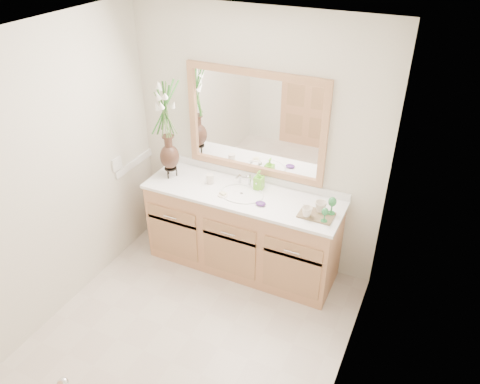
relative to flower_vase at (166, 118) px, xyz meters
The scene contains 22 objects.
floor 1.90m from the flower_vase, 53.29° to the right, with size 2.60×2.60×0.00m, color beige.
ceiling 1.59m from the flower_vase, 53.29° to the right, with size 2.40×2.60×0.02m, color white.
wall_back 0.84m from the flower_vase, 21.38° to the left, with size 2.40×0.02×2.40m, color beige.
wall_front 2.44m from the flower_vase, 71.98° to the right, with size 2.40×0.02×2.40m, color beige.
wall_left 1.12m from the flower_vase, 114.07° to the right, with size 0.02×2.60×2.40m, color beige.
wall_right 2.21m from the flower_vase, 27.29° to the right, with size 0.02×2.60×2.40m, color beige.
vanity 1.27m from the flower_vase, ahead, with size 1.80×0.55×0.80m.
counter 0.97m from the flower_vase, ahead, with size 1.84×0.57×0.03m, color white.
sink 0.99m from the flower_vase, ahead, with size 0.38×0.34×0.23m.
mirror 0.80m from the flower_vase, 19.91° to the left, with size 1.32×0.04×0.97m.
switch_plate 0.67m from the flower_vase, 151.02° to the right, with size 0.02×0.12×0.12m, color white.
door 2.37m from the flower_vase, 78.88° to the right, with size 0.80×0.03×2.00m, color tan.
flower_vase is the anchor object (origin of this frame).
tumbler 0.68m from the flower_vase, ahead, with size 0.07×0.07×0.09m, color silver.
soap_dish 0.85m from the flower_vase, ahead, with size 0.09×0.09×0.03m.
soap_bottle 1.01m from the flower_vase, ahead, with size 0.07×0.08×0.16m, color #6AC82F.
purple_dish 1.14m from the flower_vase, ahead, with size 0.09×0.07×0.03m, color #4A236B.
tray 1.58m from the flower_vase, ahead, with size 0.29×0.19×0.01m, color brown.
mug_left 1.50m from the flower_vase, ahead, with size 0.09×0.09×0.09m, color silver.
mug_right 1.57m from the flower_vase, ahead, with size 0.10×0.09×0.10m, color silver.
goblet_front 1.63m from the flower_vase, ahead, with size 0.06×0.06×0.13m.
goblet_back 1.64m from the flower_vase, ahead, with size 0.07×0.07×0.16m.
Camera 1 is at (1.51, -2.24, 3.06)m, focal length 35.00 mm.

